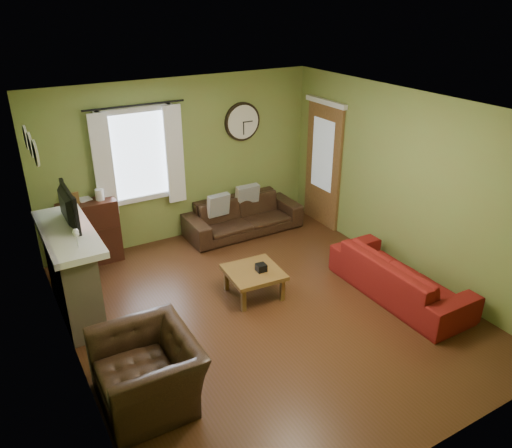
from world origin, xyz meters
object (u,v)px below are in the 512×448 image
armchair (147,371)px  coffee_table (254,283)px  bookshelf (91,233)px  sofa_red (400,276)px  sofa_brown (243,216)px

armchair → coffee_table: bearing=121.9°
bookshelf → coffee_table: size_ratio=1.39×
bookshelf → armchair: 3.15m
armchair → coffee_table: (1.86, 1.13, -0.16)m
bookshelf → sofa_red: (3.33, -3.01, -0.19)m
armchair → coffee_table: 2.18m
sofa_brown → coffee_table: bearing=-114.7°
armchair → bookshelf: bearing=176.8°
sofa_red → armchair: 3.55m
bookshelf → sofa_brown: bookshelf is taller
bookshelf → sofa_red: bookshelf is taller
bookshelf → armchair: bearing=-94.0°
sofa_red → coffee_table: 1.96m
armchair → sofa_brown: bearing=138.1°
bookshelf → sofa_brown: bearing=-4.9°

